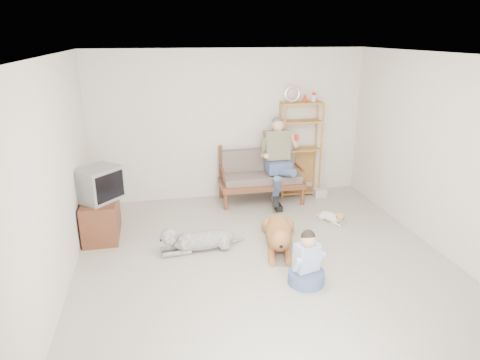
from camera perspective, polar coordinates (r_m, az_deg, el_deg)
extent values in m
plane|color=beige|center=(5.79, 3.66, -11.52)|extent=(5.50, 5.50, 0.00)
plane|color=silver|center=(5.00, 4.33, 16.23)|extent=(5.50, 5.50, 0.00)
plane|color=beige|center=(7.84, -1.42, 7.30)|extent=(5.00, 0.00, 5.00)
plane|color=beige|center=(2.93, 18.92, -14.95)|extent=(5.00, 0.00, 5.00)
plane|color=beige|center=(5.19, -23.72, -0.48)|extent=(0.00, 5.50, 5.50)
plane|color=beige|center=(6.36, 26.24, 2.56)|extent=(0.00, 5.50, 5.50)
cube|color=brown|center=(7.80, 2.83, -0.41)|extent=(1.52, 0.74, 0.10)
cube|color=#726356|center=(7.76, 2.85, 0.39)|extent=(1.39, 0.63, 0.13)
cube|color=#726356|center=(7.91, 2.44, 2.55)|extent=(1.38, 0.15, 0.45)
cylinder|color=brown|center=(7.91, 2.36, 4.05)|extent=(1.40, 0.08, 0.05)
cylinder|color=brown|center=(7.45, -1.85, -2.97)|extent=(0.07, 0.07, 0.30)
cylinder|color=brown|center=(7.90, -2.62, 0.81)|extent=(0.07, 0.07, 0.95)
cylinder|color=brown|center=(7.80, 8.35, -2.17)|extent=(0.07, 0.07, 0.30)
cylinder|color=brown|center=(8.22, 7.06, 1.42)|extent=(0.07, 0.07, 0.95)
cube|color=slate|center=(7.75, 5.08, 1.83)|extent=(0.42, 0.40, 0.21)
cube|color=#827D5B|center=(7.74, 4.94, 4.66)|extent=(0.44, 0.30, 0.55)
sphere|color=tan|center=(7.63, 5.08, 7.28)|extent=(0.22, 0.22, 0.22)
sphere|color=#55514B|center=(7.64, 5.04, 7.62)|extent=(0.20, 0.20, 0.20)
cylinder|color=red|center=(7.57, 7.54, 5.63)|extent=(0.07, 0.07, 0.09)
cube|color=#AD6A36|center=(7.91, 8.29, 10.13)|extent=(0.74, 0.30, 0.03)
torus|color=silver|center=(7.82, 6.97, 11.31)|extent=(0.30, 0.05, 0.30)
cone|color=red|center=(7.91, 8.66, 10.81)|extent=(0.10, 0.10, 0.16)
cylinder|color=#AD6A36|center=(7.84, 5.84, 3.70)|extent=(0.04, 0.04, 1.76)
cylinder|color=#AD6A36|center=(8.10, 5.25, 4.22)|extent=(0.04, 0.04, 1.76)
cylinder|color=#AD6A36|center=(8.09, 10.75, 3.92)|extent=(0.04, 0.04, 1.76)
cylinder|color=#AD6A36|center=(8.34, 10.03, 4.43)|extent=(0.04, 0.04, 1.76)
cube|color=silver|center=(8.24, 10.60, -1.67)|extent=(0.24, 0.18, 0.15)
cube|color=brown|center=(6.81, -18.01, -4.79)|extent=(0.50, 0.90, 0.60)
cube|color=brown|center=(6.64, -20.25, -5.65)|extent=(0.02, 0.40, 0.50)
cube|color=brown|center=(7.04, -19.78, -4.18)|extent=(0.02, 0.40, 0.50)
cube|color=gray|center=(6.59, -18.33, -0.50)|extent=(0.75, 0.76, 0.49)
cube|color=black|center=(6.42, -16.95, -0.87)|extent=(0.36, 0.38, 0.39)
cube|color=white|center=(7.99, -10.20, -0.60)|extent=(0.12, 0.02, 0.08)
ellipsoid|color=#AD733C|center=(6.37, 5.18, -6.87)|extent=(0.63, 1.13, 0.34)
sphere|color=#AD733C|center=(6.07, 5.30, -7.99)|extent=(0.34, 0.34, 0.34)
sphere|color=#AD733C|center=(5.77, 5.46, -7.91)|extent=(0.26, 0.26, 0.26)
ellipsoid|color=#AD733C|center=(5.68, 5.50, -8.69)|extent=(0.16, 0.21, 0.10)
cylinder|color=#AD733C|center=(6.89, 4.98, -5.69)|extent=(0.10, 0.43, 0.05)
ellipsoid|color=#AD733C|center=(5.79, 4.53, -7.78)|extent=(0.08, 0.10, 0.13)
ellipsoid|color=#AD733C|center=(5.80, 6.37, -7.79)|extent=(0.08, 0.10, 0.13)
ellipsoid|color=silver|center=(6.18, -4.82, -8.02)|extent=(0.93, 0.40, 0.27)
sphere|color=silver|center=(6.13, -7.31, -8.18)|extent=(0.27, 0.27, 0.27)
sphere|color=silver|center=(6.05, -9.47, -7.45)|extent=(0.23, 0.23, 0.23)
ellipsoid|color=silver|center=(6.05, -10.45, -7.76)|extent=(0.18, 0.12, 0.09)
cylinder|color=silver|center=(6.32, -0.78, -8.14)|extent=(0.34, 0.20, 0.04)
ellipsoid|color=silver|center=(6.12, -9.37, -7.10)|extent=(0.08, 0.06, 0.12)
ellipsoid|color=silver|center=(5.98, -9.13, -7.76)|extent=(0.08, 0.06, 0.12)
ellipsoid|color=white|center=(7.21, 11.91, -4.82)|extent=(0.33, 0.42, 0.15)
sphere|color=white|center=(7.14, 12.62, -5.03)|extent=(0.15, 0.15, 0.15)
sphere|color=tan|center=(7.06, 13.27, -4.78)|extent=(0.14, 0.14, 0.14)
ellipsoid|color=tan|center=(7.03, 13.65, -5.03)|extent=(0.10, 0.12, 0.05)
cylinder|color=white|center=(7.34, 10.73, -4.68)|extent=(0.13, 0.12, 0.02)
cone|color=tan|center=(7.02, 12.96, -4.54)|extent=(0.04, 0.04, 0.05)
cone|color=tan|center=(7.09, 13.45, -4.33)|extent=(0.04, 0.04, 0.05)
torus|color=red|center=(7.08, 13.14, -4.80)|extent=(0.13, 0.13, 0.02)
cylinder|color=slate|center=(5.48, 8.80, -12.64)|extent=(0.45, 0.45, 0.16)
cube|color=silver|center=(5.36, 8.87, -10.10)|extent=(0.33, 0.25, 0.35)
sphere|color=tan|center=(5.23, 9.09, -7.84)|extent=(0.18, 0.18, 0.18)
sphere|color=black|center=(5.23, 9.06, -7.49)|extent=(0.17, 0.17, 0.17)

